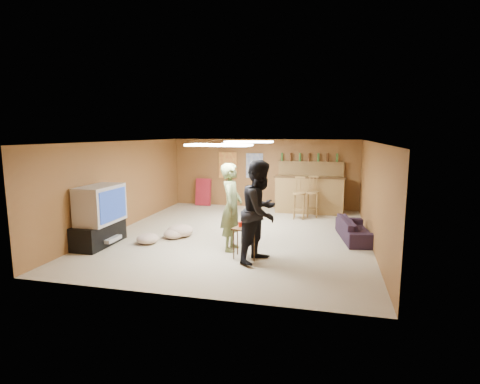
% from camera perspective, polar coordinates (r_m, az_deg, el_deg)
% --- Properties ---
extents(ground, '(7.00, 7.00, 0.00)m').
position_cam_1_polar(ground, '(8.97, -0.30, -6.52)').
color(ground, tan).
rests_on(ground, ground).
extents(ceiling, '(6.00, 7.00, 0.02)m').
position_cam_1_polar(ceiling, '(8.65, -0.31, 7.67)').
color(ceiling, silver).
rests_on(ceiling, ground).
extents(wall_back, '(6.00, 0.02, 2.20)m').
position_cam_1_polar(wall_back, '(12.14, 3.64, 2.83)').
color(wall_back, brown).
rests_on(wall_back, ground).
extents(wall_front, '(6.00, 0.02, 2.20)m').
position_cam_1_polar(wall_front, '(5.47, -9.11, -4.85)').
color(wall_front, brown).
rests_on(wall_front, ground).
extents(wall_left, '(0.02, 7.00, 2.20)m').
position_cam_1_polar(wall_left, '(9.89, -17.44, 1.03)').
color(wall_left, brown).
rests_on(wall_left, ground).
extents(wall_right, '(0.02, 7.00, 2.20)m').
position_cam_1_polar(wall_right, '(8.55, 19.62, -0.27)').
color(wall_right, brown).
rests_on(wall_right, ground).
extents(tv_stand, '(0.55, 1.30, 0.50)m').
position_cam_1_polar(tv_stand, '(8.66, -20.67, -5.96)').
color(tv_stand, black).
rests_on(tv_stand, ground).
extents(dvd_box, '(0.35, 0.50, 0.08)m').
position_cam_1_polar(dvd_box, '(8.57, -19.41, -6.75)').
color(dvd_box, '#B2B2B7').
rests_on(dvd_box, tv_stand).
extents(tv_body, '(0.60, 1.10, 0.80)m').
position_cam_1_polar(tv_body, '(8.48, -20.52, -1.76)').
color(tv_body, '#B2B2B7').
rests_on(tv_body, tv_stand).
extents(tv_screen, '(0.02, 0.95, 0.65)m').
position_cam_1_polar(tv_screen, '(8.32, -18.75, -1.87)').
color(tv_screen, navy).
rests_on(tv_screen, tv_body).
extents(bar_counter, '(2.00, 0.60, 1.10)m').
position_cam_1_polar(bar_counter, '(11.51, 10.51, -0.41)').
color(bar_counter, brown).
rests_on(bar_counter, ground).
extents(bar_lip, '(2.10, 0.12, 0.05)m').
position_cam_1_polar(bar_lip, '(11.19, 10.52, 2.17)').
color(bar_lip, '#382512').
rests_on(bar_lip, bar_counter).
extents(bar_shelf, '(2.00, 0.18, 0.05)m').
position_cam_1_polar(bar_shelf, '(11.84, 10.76, 4.48)').
color(bar_shelf, brown).
rests_on(bar_shelf, bar_backing).
extents(bar_backing, '(2.00, 0.14, 0.60)m').
position_cam_1_polar(bar_backing, '(11.89, 10.72, 3.05)').
color(bar_backing, brown).
rests_on(bar_backing, bar_counter).
extents(poster_left, '(0.60, 0.03, 0.85)m').
position_cam_1_polar(poster_left, '(12.34, -1.90, 4.11)').
color(poster_left, '#BF3F26').
rests_on(poster_left, wall_back).
extents(poster_right, '(0.55, 0.03, 0.80)m').
position_cam_1_polar(poster_right, '(12.13, 2.22, 4.02)').
color(poster_right, '#334C99').
rests_on(poster_right, wall_back).
extents(folding_chair_stack, '(0.50, 0.26, 0.91)m').
position_cam_1_polar(folding_chair_stack, '(12.53, -5.60, 0.00)').
color(folding_chair_stack, maroon).
rests_on(folding_chair_stack, ground).
extents(ceiling_panel_front, '(1.20, 0.60, 0.04)m').
position_cam_1_polar(ceiling_panel_front, '(7.20, -3.18, 7.16)').
color(ceiling_panel_front, white).
rests_on(ceiling_panel_front, ceiling).
extents(ceiling_panel_back, '(1.20, 0.60, 0.04)m').
position_cam_1_polar(ceiling_panel_back, '(9.82, 1.37, 7.65)').
color(ceiling_panel_back, white).
rests_on(ceiling_panel_back, ceiling).
extents(person_olive, '(0.45, 0.67, 1.80)m').
position_cam_1_polar(person_olive, '(7.65, -1.30, -2.31)').
color(person_olive, '#626E40').
rests_on(person_olive, ground).
extents(person_black, '(1.00, 1.12, 1.91)m').
position_cam_1_polar(person_black, '(6.96, 3.11, -2.98)').
color(person_black, black).
rests_on(person_black, ground).
extents(sofa, '(0.89, 1.71, 0.48)m').
position_cam_1_polar(sofa, '(8.92, 17.25, -5.45)').
color(sofa, black).
rests_on(sofa, ground).
extents(tray_table, '(0.53, 0.47, 0.59)m').
position_cam_1_polar(tray_table, '(7.29, 0.86, -7.75)').
color(tray_table, '#382512').
rests_on(tray_table, ground).
extents(cup_red_near, '(0.08, 0.08, 0.10)m').
position_cam_1_polar(cup_red_near, '(7.29, 0.02, -4.93)').
color(cup_red_near, red).
rests_on(cup_red_near, tray_table).
extents(cup_red_far, '(0.08, 0.08, 0.10)m').
position_cam_1_polar(cup_red_far, '(7.10, 1.10, -5.33)').
color(cup_red_far, red).
rests_on(cup_red_far, tray_table).
extents(cup_blue, '(0.09, 0.09, 0.10)m').
position_cam_1_polar(cup_blue, '(7.29, 2.37, -4.94)').
color(cup_blue, navy).
rests_on(cup_blue, tray_table).
extents(bar_stool_left, '(0.41, 0.41, 1.13)m').
position_cam_1_polar(bar_stool_left, '(10.62, 9.01, -1.05)').
color(bar_stool_left, brown).
rests_on(bar_stool_left, ground).
extents(bar_stool_right, '(0.43, 0.43, 1.09)m').
position_cam_1_polar(bar_stool_right, '(10.91, 11.00, -0.96)').
color(bar_stool_right, brown).
rests_on(bar_stool_right, ground).
extents(cushion_near_tv, '(0.81, 0.81, 0.28)m').
position_cam_1_polar(cushion_near_tv, '(8.90, -9.12, -5.83)').
color(cushion_near_tv, tan).
rests_on(cushion_near_tv, ground).
extents(cushion_mid, '(0.54, 0.54, 0.21)m').
position_cam_1_polar(cushion_mid, '(8.79, -10.06, -6.28)').
color(cushion_mid, tan).
rests_on(cushion_mid, ground).
extents(cushion_far, '(0.48, 0.48, 0.22)m').
position_cam_1_polar(cushion_far, '(8.50, -13.89, -6.92)').
color(cushion_far, tan).
rests_on(cushion_far, ground).
extents(bottle_row, '(1.76, 0.08, 0.26)m').
position_cam_1_polar(bottle_row, '(11.82, 10.49, 5.23)').
color(bottle_row, '#3F7233').
rests_on(bottle_row, bar_shelf).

